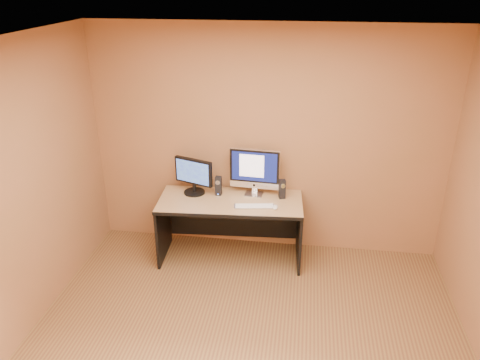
{
  "coord_description": "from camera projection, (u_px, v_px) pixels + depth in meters",
  "views": [
    {
      "loc": [
        0.42,
        -2.96,
        3.05
      ],
      "look_at": [
        -0.23,
        1.51,
        1.04
      ],
      "focal_mm": 35.0,
      "sensor_mm": 36.0,
      "label": 1
    }
  ],
  "objects": [
    {
      "name": "walls",
      "position": [
        242.0,
        232.0,
        3.44
      ],
      "size": [
        4.0,
        4.0,
        2.6
      ],
      "primitive_type": null,
      "color": "brown",
      "rests_on": "ground"
    },
    {
      "name": "ceiling",
      "position": [
        242.0,
        51.0,
        2.91
      ],
      "size": [
        4.0,
        4.0,
        0.0
      ],
      "primitive_type": "plane",
      "color": "white",
      "rests_on": "walls"
    },
    {
      "name": "desk",
      "position": [
        231.0,
        229.0,
        5.32
      ],
      "size": [
        1.63,
        0.8,
        0.73
      ],
      "primitive_type": null,
      "rotation": [
        0.0,
        0.0,
        0.07
      ],
      "color": "tan",
      "rests_on": "ground"
    },
    {
      "name": "imac",
      "position": [
        254.0,
        172.0,
        5.21
      ],
      "size": [
        0.58,
        0.25,
        0.55
      ],
      "primitive_type": null,
      "rotation": [
        0.0,
        0.0,
        -0.07
      ],
      "color": "silver",
      "rests_on": "desk"
    },
    {
      "name": "second_monitor",
      "position": [
        194.0,
        176.0,
        5.27
      ],
      "size": [
        0.53,
        0.39,
        0.42
      ],
      "primitive_type": null,
      "rotation": [
        0.0,
        0.0,
        -0.34
      ],
      "color": "black",
      "rests_on": "desk"
    },
    {
      "name": "speaker_left",
      "position": [
        218.0,
        186.0,
        5.27
      ],
      "size": [
        0.07,
        0.07,
        0.22
      ],
      "primitive_type": null,
      "rotation": [
        0.0,
        0.0,
        -0.02
      ],
      "color": "black",
      "rests_on": "desk"
    },
    {
      "name": "speaker_right",
      "position": [
        282.0,
        189.0,
        5.19
      ],
      "size": [
        0.08,
        0.09,
        0.22
      ],
      "primitive_type": null,
      "rotation": [
        0.0,
        0.0,
        0.27
      ],
      "color": "black",
      "rests_on": "desk"
    },
    {
      "name": "keyboard",
      "position": [
        254.0,
        206.0,
        5.03
      ],
      "size": [
        0.44,
        0.18,
        0.02
      ],
      "primitive_type": "cube",
      "rotation": [
        0.0,
        0.0,
        0.15
      ],
      "color": "#B1B2B5",
      "rests_on": "desk"
    },
    {
      "name": "mouse",
      "position": [
        275.0,
        207.0,
        4.99
      ],
      "size": [
        0.06,
        0.1,
        0.04
      ],
      "primitive_type": "ellipsoid",
      "rotation": [
        0.0,
        0.0,
        0.03
      ],
      "color": "silver",
      "rests_on": "desk"
    },
    {
      "name": "cable_a",
      "position": [
        258.0,
        191.0,
        5.4
      ],
      "size": [
        0.09,
        0.2,
        0.01
      ],
      "primitive_type": "cylinder",
      "rotation": [
        1.57,
        0.0,
        0.41
      ],
      "color": "black",
      "rests_on": "desk"
    },
    {
      "name": "cable_b",
      "position": [
        257.0,
        189.0,
        5.44
      ],
      "size": [
        0.05,
        0.18,
        0.01
      ],
      "primitive_type": "cylinder",
      "rotation": [
        1.57,
        0.0,
        -0.23
      ],
      "color": "black",
      "rests_on": "desk"
    }
  ]
}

